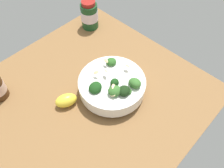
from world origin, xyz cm
name	(u,v)px	position (x,y,z in cm)	size (l,w,h in cm)	color
ground_plane	(92,97)	(0.00, 0.00, -2.50)	(65.51, 65.51, 5.00)	brown
bowl_of_broccoli	(113,85)	(4.74, -4.69, 3.80)	(20.40, 20.40, 9.25)	white
lemon_wedge	(66,100)	(-8.13, 2.22, 2.04)	(6.57, 4.02, 4.09)	yellow
bottle_tall	(89,15)	(22.07, 24.31, 5.42)	(6.64, 6.64, 11.33)	#194723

